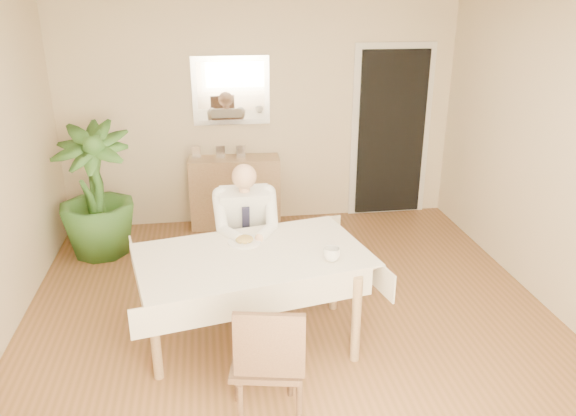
{
  "coord_description": "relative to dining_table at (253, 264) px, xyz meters",
  "views": [
    {
      "loc": [
        -0.61,
        -3.83,
        2.59
      ],
      "look_at": [
        0.0,
        0.35,
        0.95
      ],
      "focal_mm": 35.0,
      "sensor_mm": 36.0,
      "label": 1
    }
  ],
  "objects": [
    {
      "name": "food",
      "position": [
        -0.04,
        0.21,
        0.11
      ],
      "size": [
        0.14,
        0.14,
        0.06
      ],
      "primitive_type": "ellipsoid",
      "color": "olive",
      "rests_on": "dining_table"
    },
    {
      "name": "photo_frame_center",
      "position": [
        -0.15,
        2.4,
        0.22
      ],
      "size": [
        0.1,
        0.02,
        0.14
      ],
      "primitive_type": "cube",
      "color": "silver",
      "rests_on": "sideboard"
    },
    {
      "name": "chair_near",
      "position": [
        0.0,
        -0.95,
        -0.17
      ],
      "size": [
        0.49,
        0.5,
        0.89
      ],
      "rotation": [
        0.0,
        0.0,
        -0.2
      ],
      "color": "#46311F",
      "rests_on": "ground"
    },
    {
      "name": "knife",
      "position": [
        -0.0,
        0.15,
        0.11
      ],
      "size": [
        0.01,
        0.13,
        0.01
      ],
      "primitive_type": "cylinder",
      "rotation": [
        1.57,
        0.0,
        0.0
      ],
      "color": "silver",
      "rests_on": "dining_table"
    },
    {
      "name": "photo_frame_left",
      "position": [
        -0.42,
        2.42,
        0.22
      ],
      "size": [
        0.1,
        0.02,
        0.14
      ],
      "primitive_type": "cube",
      "color": "silver",
      "rests_on": "sideboard"
    },
    {
      "name": "room",
      "position": [
        0.33,
        0.05,
        0.63
      ],
      "size": [
        5.0,
        5.02,
        2.6
      ],
      "color": "brown",
      "rests_on": "ground"
    },
    {
      "name": "plate",
      "position": [
        -0.04,
        0.21,
        0.09
      ],
      "size": [
        0.26,
        0.26,
        0.02
      ],
      "primitive_type": "cylinder",
      "color": "white",
      "rests_on": "dining_table"
    },
    {
      "name": "potted_palm",
      "position": [
        -1.44,
        1.81,
        0.02
      ],
      "size": [
        0.84,
        0.84,
        1.38
      ],
      "primitive_type": "imported",
      "rotation": [
        0.0,
        0.0,
        -0.09
      ],
      "color": "#29501C",
      "rests_on": "ground"
    },
    {
      "name": "sideboard",
      "position": [
        -0.0,
        2.37,
        -0.26
      ],
      "size": [
        1.04,
        0.4,
        0.82
      ],
      "primitive_type": "cube",
      "rotation": [
        0.0,
        0.0,
        -0.05
      ],
      "color": "#A08559",
      "rests_on": "ground"
    },
    {
      "name": "chair_far",
      "position": [
        0.0,
        0.88,
        -0.14
      ],
      "size": [
        0.44,
        0.44,
        0.93
      ],
      "rotation": [
        0.0,
        0.0,
        0.01
      ],
      "color": "#46311F",
      "rests_on": "ground"
    },
    {
      "name": "coffee_mug",
      "position": [
        0.57,
        -0.19,
        0.13
      ],
      "size": [
        0.15,
        0.15,
        0.1
      ],
      "primitive_type": "imported",
      "rotation": [
        0.0,
        0.0,
        -0.27
      ],
      "color": "white",
      "rests_on": "dining_table"
    },
    {
      "name": "fork",
      "position": [
        -0.08,
        0.15,
        0.11
      ],
      "size": [
        0.01,
        0.13,
        0.01
      ],
      "primitive_type": "cylinder",
      "rotation": [
        1.57,
        0.0,
        0.0
      ],
      "color": "silver",
      "rests_on": "dining_table"
    },
    {
      "name": "doorway",
      "position": [
        1.88,
        2.51,
        0.33
      ],
      "size": [
        0.96,
        0.07,
        2.1
      ],
      "color": "silver",
      "rests_on": "ground"
    },
    {
      "name": "photo_frame_right",
      "position": [
        0.08,
        2.38,
        0.22
      ],
      "size": [
        0.1,
        0.02,
        0.14
      ],
      "primitive_type": "cube",
      "color": "silver",
      "rests_on": "sideboard"
    },
    {
      "name": "seated_man",
      "position": [
        0.0,
        0.59,
        0.02
      ],
      "size": [
        0.48,
        0.72,
        1.24
      ],
      "color": "white",
      "rests_on": "ground"
    },
    {
      "name": "window",
      "position": [
        0.33,
        -2.42,
        0.78
      ],
      "size": [
        1.34,
        0.04,
        1.44
      ],
      "color": "silver",
      "rests_on": "room"
    },
    {
      "name": "dining_table",
      "position": [
        0.0,
        0.0,
        0.0
      ],
      "size": [
        1.91,
        1.35,
        0.75
      ],
      "rotation": [
        0.0,
        0.0,
        0.2
      ],
      "color": "#A08559",
      "rests_on": "ground"
    },
    {
      "name": "mirror",
      "position": [
        -0.0,
        2.52,
        0.88
      ],
      "size": [
        0.86,
        0.04,
        0.76
      ],
      "color": "silver",
      "rests_on": "room"
    }
  ]
}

